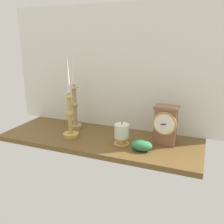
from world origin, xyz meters
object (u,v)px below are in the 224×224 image
Objects in this scene: candlestick_tall_left at (70,110)px; mantel_clock at (165,125)px; pillar_candle_front at (122,133)px; candlestick_tall_center at (74,101)px.

mantel_clock is at bearing 10.57° from candlestick_tall_left.
pillar_candle_front is (-18.74, -7.38, -4.29)cm from mantel_clock.
candlestick_tall_center is (-50.02, 3.64, 5.66)cm from mantel_clock.
pillar_candle_front is (26.93, 1.15, -8.97)cm from candlestick_tall_left.
candlestick_tall_center is 34.63cm from pillar_candle_front.
pillar_candle_front is (31.28, -11.02, -9.95)cm from candlestick_tall_center.
candlestick_tall_center is (-4.35, 12.17, 0.98)cm from candlestick_tall_left.
mantel_clock is 0.44× the size of candlestick_tall_left.
candlestick_tall_center is at bearing 175.83° from mantel_clock.
mantel_clock is at bearing 21.49° from pillar_candle_front.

